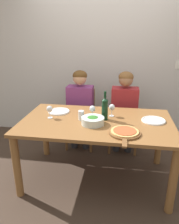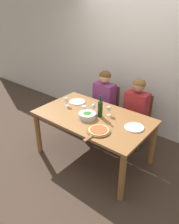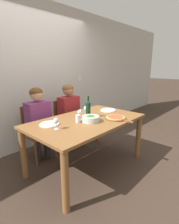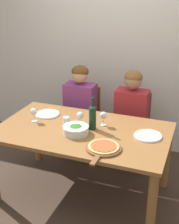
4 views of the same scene
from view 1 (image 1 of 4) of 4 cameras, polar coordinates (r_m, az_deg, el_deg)
The scene contains 16 objects.
ground_plane at distance 2.88m, azimuth 1.69°, elevation -16.58°, with size 40.00×40.00×0.00m, color #3D2D23.
back_wall at distance 3.62m, azimuth 4.55°, elevation 14.20°, with size 10.00×0.06×2.70m.
dining_table at distance 2.54m, azimuth 1.84°, elevation -4.61°, with size 1.72×1.01×0.77m.
chair_left at distance 3.44m, azimuth -2.09°, elevation -0.99°, with size 0.42×0.42×0.89m.
chair_right at distance 3.39m, azimuth 8.89°, elevation -1.59°, with size 0.42×0.42×0.89m.
person_woman at distance 3.26m, azimuth -2.51°, elevation 2.34°, with size 0.47×0.51×1.21m.
person_man at distance 3.20m, azimuth 9.11°, elevation 1.76°, with size 0.47×0.51×1.21m.
wine_bottle at distance 2.49m, azimuth 4.02°, elevation 0.98°, with size 0.07×0.07×0.34m.
broccoli_bowl at distance 2.39m, azimuth 0.85°, elevation -2.25°, with size 0.25×0.25×0.09m.
dinner_plate_left at distance 2.79m, azimuth -7.98°, elevation 0.18°, with size 0.27×0.27×0.02m.
dinner_plate_right at distance 2.58m, azimuth 16.39°, elevation -2.12°, with size 0.27×0.27×0.02m.
pizza_on_board at distance 2.20m, azimuth 9.17°, elevation -5.29°, with size 0.32×0.46×0.04m.
wine_glass_left at distance 2.57m, azimuth -10.41°, elevation 0.60°, with size 0.07×0.07×0.15m.
wine_glass_right at distance 2.60m, azimuth 5.86°, elevation 1.07°, with size 0.07×0.07×0.15m.
wine_glass_centre at distance 2.54m, azimuth 0.76°, elevation 0.68°, with size 0.07×0.07×0.15m.
water_tumbler at distance 2.50m, azimuth -2.20°, elevation -0.89°, with size 0.07×0.07×0.11m.
Camera 1 is at (0.27, -2.29, 1.72)m, focal length 35.00 mm.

